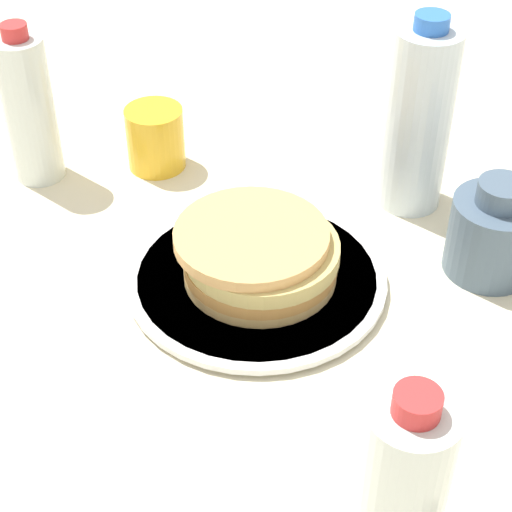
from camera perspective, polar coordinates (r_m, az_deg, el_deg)
ground_plane at (r=0.93m, az=-0.30°, el=-1.74°), size 4.00×4.00×0.00m
plate at (r=0.92m, az=-0.00°, el=-1.59°), size 0.28×0.28×0.01m
pancake_stack at (r=0.90m, az=0.27°, el=0.14°), size 0.17×0.17×0.06m
juice_glass at (r=1.10m, az=-6.72°, el=7.81°), size 0.07×0.07×0.08m
cream_jug at (r=0.95m, az=15.57°, el=1.49°), size 0.10×0.10×0.11m
water_bottle_near at (r=1.00m, az=10.78°, el=8.95°), size 0.08×0.08×0.24m
water_bottle_mid at (r=1.08m, az=-14.89°, el=9.47°), size 0.06×0.06×0.20m
water_bottle_far at (r=0.65m, az=9.73°, el=-14.81°), size 0.07×0.07×0.18m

